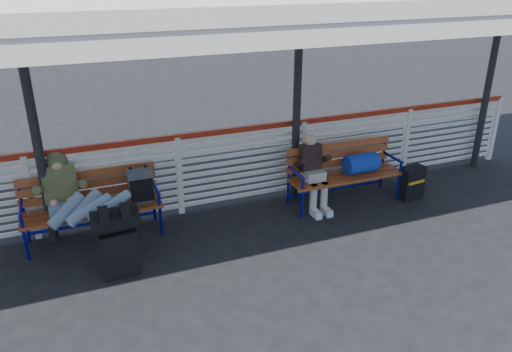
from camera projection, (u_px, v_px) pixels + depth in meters
name	position (u px, v px, depth m)	size (l,w,h in m)	color
ground	(221.00, 281.00, 5.89)	(60.00, 60.00, 0.00)	black
fence	(179.00, 172.00, 7.25)	(12.08, 0.08, 1.24)	silver
canopy	(188.00, 5.00, 5.43)	(12.60, 3.60, 3.16)	silver
luggage_stack	(117.00, 239.00, 5.86)	(0.55, 0.34, 0.88)	black
bench_left	(107.00, 195.00, 6.68)	(1.80, 0.56, 0.93)	#9B461E
bench_right	(351.00, 166.00, 7.69)	(1.80, 0.56, 0.92)	#9B461E
traveler_man	(80.00, 202.00, 6.20)	(0.94, 1.57, 0.77)	#7D95A8
companion_person	(313.00, 171.00, 7.45)	(0.32, 0.66, 1.15)	#AEA99E
suitcase_side	(411.00, 183.00, 7.87)	(0.41, 0.28, 0.54)	black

